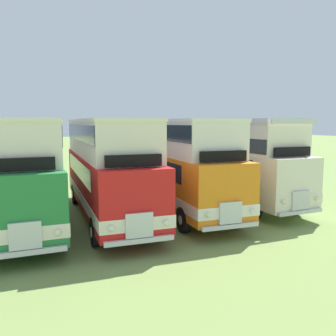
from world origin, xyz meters
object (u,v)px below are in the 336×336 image
bus_sixth_in_row (23,166)px  bus_seventh_in_row (107,164)px  bus_ninth_in_row (234,159)px  bus_eighth_in_row (178,161)px

bus_sixth_in_row → bus_seventh_in_row: 3.61m
bus_sixth_in_row → bus_seventh_in_row: bearing=-9.6°
bus_ninth_in_row → bus_seventh_in_row: bearing=-175.1°
bus_sixth_in_row → bus_ninth_in_row: bus_ninth_in_row is taller
bus_seventh_in_row → bus_eighth_in_row: (3.56, 0.14, -0.00)m
bus_eighth_in_row → bus_seventh_in_row: bearing=-177.8°
bus_sixth_in_row → bus_ninth_in_row: 10.67m
bus_sixth_in_row → bus_seventh_in_row: (3.56, -0.60, -0.00)m
bus_eighth_in_row → bus_ninth_in_row: bearing=7.6°
bus_sixth_in_row → bus_seventh_in_row: same height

